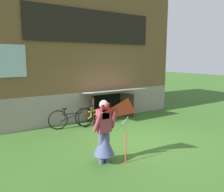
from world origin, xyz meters
TOP-DOWN VIEW (x-y plane):
  - ground_plane at (0.00, 0.00)m, footprint 60.00×60.00m
  - log_house at (-0.00, 5.30)m, footprint 8.35×5.71m
  - person at (-1.71, -0.76)m, footprint 0.61×0.52m
  - kite at (-1.38, -1.29)m, footprint 0.91×0.90m
  - bicycle_yellow at (-0.25, 2.34)m, footprint 1.76×0.42m
  - bicycle_black at (-1.27, 2.42)m, footprint 1.71×0.32m

SIDE VIEW (x-z plane):
  - ground_plane at x=0.00m, z-range 0.00..0.00m
  - bicycle_black at x=-1.27m, z-range -0.01..0.77m
  - bicycle_yellow at x=-0.25m, z-range -0.01..0.80m
  - person at x=-1.71m, z-range -0.13..1.48m
  - kite at x=-1.38m, z-range 0.50..2.11m
  - log_house at x=0.00m, z-range 0.00..5.53m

